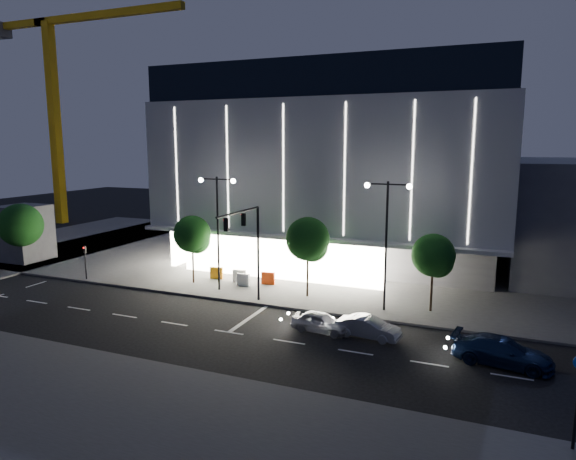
% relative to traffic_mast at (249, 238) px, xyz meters
% --- Properties ---
extents(ground, '(160.00, 160.00, 0.00)m').
position_rel_traffic_mast_xyz_m(ground, '(-1.00, -3.34, -5.03)').
color(ground, black).
rests_on(ground, ground).
extents(sidewalk_museum, '(70.00, 40.00, 0.15)m').
position_rel_traffic_mast_xyz_m(sidewalk_museum, '(4.00, 20.66, -4.95)').
color(sidewalk_museum, '#474747').
rests_on(sidewalk_museum, ground).
extents(sidewalk_near, '(70.00, 10.00, 0.15)m').
position_rel_traffic_mast_xyz_m(sidewalk_near, '(4.00, -15.34, -4.95)').
color(sidewalk_near, '#474747').
rests_on(sidewalk_near, ground).
extents(sidewalk_west, '(16.00, 50.00, 0.15)m').
position_rel_traffic_mast_xyz_m(sidewalk_west, '(-31.00, 6.66, -4.95)').
color(sidewalk_west, '#474747').
rests_on(sidewalk_west, ground).
extents(museum, '(30.00, 25.80, 18.00)m').
position_rel_traffic_mast_xyz_m(museum, '(1.98, 18.97, 4.25)').
color(museum, '#4C4C51').
rests_on(museum, ground).
extents(traffic_mast, '(0.33, 5.89, 7.07)m').
position_rel_traffic_mast_xyz_m(traffic_mast, '(0.00, 0.00, 0.00)').
color(traffic_mast, black).
rests_on(traffic_mast, ground).
extents(street_lamp_west, '(3.16, 0.36, 9.00)m').
position_rel_traffic_mast_xyz_m(street_lamp_west, '(-4.00, 2.66, 0.93)').
color(street_lamp_west, black).
rests_on(street_lamp_west, ground).
extents(street_lamp_east, '(3.16, 0.36, 9.00)m').
position_rel_traffic_mast_xyz_m(street_lamp_east, '(9.00, 2.66, 0.93)').
color(street_lamp_east, black).
rests_on(street_lamp_east, ground).
extents(ped_signal_far, '(0.22, 0.24, 3.00)m').
position_rel_traffic_mast_xyz_m(ped_signal_far, '(-16.00, 1.16, -3.14)').
color(ped_signal_far, black).
rests_on(ped_signal_far, ground).
extents(tower_crane, '(32.00, 2.00, 28.50)m').
position_rel_traffic_mast_xyz_m(tower_crane, '(-41.92, 24.66, 15.48)').
color(tower_crane, gold).
rests_on(tower_crane, ground).
extents(tree_left, '(3.02, 3.02, 5.72)m').
position_rel_traffic_mast_xyz_m(tree_left, '(-6.97, 3.68, -0.99)').
color(tree_left, black).
rests_on(tree_left, ground).
extents(tree_mid, '(3.25, 3.25, 6.15)m').
position_rel_traffic_mast_xyz_m(tree_mid, '(3.03, 3.68, -0.69)').
color(tree_mid, black).
rests_on(tree_mid, ground).
extents(tree_right, '(2.91, 2.91, 5.51)m').
position_rel_traffic_mast_xyz_m(tree_right, '(12.03, 3.68, -1.14)').
color(tree_right, black).
rests_on(tree_right, ground).
extents(car_lead, '(3.78, 1.79, 1.25)m').
position_rel_traffic_mast_xyz_m(car_lead, '(6.17, -2.60, -4.40)').
color(car_lead, '#A2A3A9').
rests_on(car_lead, ground).
extents(car_second, '(3.97, 1.79, 1.26)m').
position_rel_traffic_mast_xyz_m(car_second, '(9.13, -2.42, -4.40)').
color(car_second, silver).
rests_on(car_second, ground).
extents(car_third, '(5.26, 2.69, 1.46)m').
position_rel_traffic_mast_xyz_m(car_third, '(16.52, -3.48, -4.30)').
color(car_third, '#132449').
rests_on(car_third, ground).
extents(barrier_a, '(1.12, 0.39, 1.00)m').
position_rel_traffic_mast_xyz_m(barrier_a, '(-5.87, 5.44, -4.38)').
color(barrier_a, orange).
rests_on(barrier_a, sidewalk_museum).
extents(barrier_b, '(1.13, 0.47, 1.00)m').
position_rel_traffic_mast_xyz_m(barrier_b, '(-3.61, 5.31, -4.38)').
color(barrier_b, '#BDBDBD').
rests_on(barrier_b, sidewalk_museum).
extents(barrier_c, '(1.12, 0.38, 1.00)m').
position_rel_traffic_mast_xyz_m(barrier_c, '(-1.10, 5.52, -4.38)').
color(barrier_c, red).
rests_on(barrier_c, sidewalk_museum).
extents(barrier_d, '(1.12, 0.33, 1.00)m').
position_rel_traffic_mast_xyz_m(barrier_d, '(-2.75, 4.35, -4.38)').
color(barrier_d, white).
rests_on(barrier_d, sidewalk_museum).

